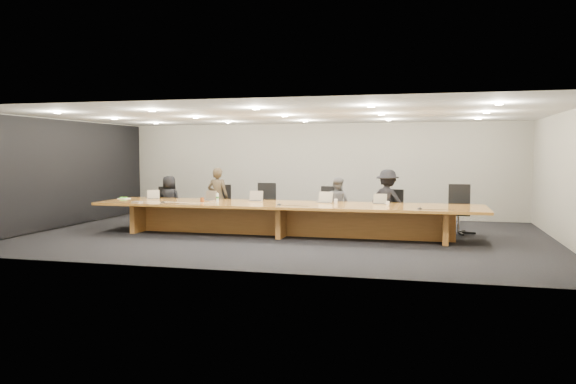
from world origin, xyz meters
name	(u,v)px	position (x,y,z in m)	size (l,w,h in m)	color
ground	(285,236)	(0.00, 0.00, 0.00)	(12.00, 12.00, 0.00)	black
back_wall	(318,170)	(0.00, 4.00, 1.40)	(12.00, 0.02, 2.80)	#B9B6A8
left_wall_panel	(62,174)	(-5.94, 0.00, 1.37)	(0.08, 7.84, 2.74)	black
conference_table	(285,213)	(0.00, 0.00, 0.52)	(9.00, 1.80, 0.75)	#995F21
chair_far_left	(165,205)	(-3.73, 1.34, 0.51)	(0.52, 0.52, 1.03)	black
chair_left	(221,205)	(-2.06, 1.25, 0.56)	(0.57, 0.57, 1.11)	black
chair_mid_left	(264,205)	(-0.89, 1.26, 0.59)	(0.60, 0.60, 1.17)	black
chair_mid_right	(326,207)	(0.74, 1.35, 0.55)	(0.56, 0.56, 1.10)	black
chair_right	(392,210)	(2.39, 1.26, 0.53)	(0.54, 0.54, 1.05)	black
chair_far_right	(459,209)	(3.94, 1.22, 0.60)	(0.61, 0.61, 1.21)	black
person_a	(169,200)	(-3.52, 1.20, 0.66)	(0.65, 0.42, 1.32)	black
person_b	(218,197)	(-2.10, 1.12, 0.77)	(0.57, 0.37, 1.55)	#30271A
person_c	(337,204)	(1.02, 1.26, 0.66)	(0.64, 0.50, 1.32)	#5C5C5F
person_d	(387,201)	(2.27, 1.20, 0.76)	(0.99, 0.57, 1.53)	black
laptop_a	(153,195)	(-3.56, 0.36, 0.87)	(0.31, 0.22, 0.24)	#B7A58C
laptop_b	(208,196)	(-2.04, 0.28, 0.88)	(0.33, 0.24, 0.26)	tan
laptop_c	(255,196)	(-0.85, 0.41, 0.88)	(0.33, 0.24, 0.26)	tan
laptop_d	(323,197)	(0.85, 0.34, 0.89)	(0.35, 0.26, 0.28)	tan
laptop_e	(379,199)	(2.14, 0.38, 0.87)	(0.31, 0.23, 0.25)	tan
water_bottle	(217,197)	(-1.72, 0.12, 0.85)	(0.06, 0.06, 0.20)	silver
amber_mug	(202,200)	(-2.01, -0.12, 0.81)	(0.09, 0.09, 0.11)	brown
paper_cup_near	(336,201)	(1.14, 0.37, 0.80)	(0.09, 0.09, 0.10)	silver
paper_cup_far	(388,203)	(2.35, 0.18, 0.79)	(0.08, 0.08, 0.09)	white
notepad	(124,198)	(-4.35, 0.31, 0.76)	(0.26, 0.21, 0.02)	white
lime_gadget	(124,198)	(-4.35, 0.29, 0.78)	(0.17, 0.10, 0.03)	#50CE37
av_box	(137,202)	(-3.44, -0.64, 0.77)	(0.22, 0.16, 0.03)	silver
mic_left	(163,202)	(-2.86, -0.49, 0.76)	(0.12, 0.12, 0.03)	black
mic_center	(279,204)	(-0.03, -0.40, 0.77)	(0.13, 0.13, 0.03)	black
mic_right	(420,208)	(3.07, -0.54, 0.77)	(0.13, 0.13, 0.03)	black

